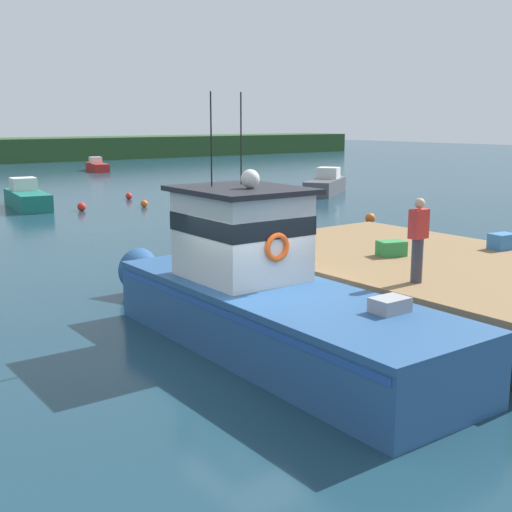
{
  "coord_description": "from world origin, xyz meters",
  "views": [
    {
      "loc": [
        -7.32,
        -9.54,
        4.26
      ],
      "look_at": [
        1.2,
        1.6,
        1.4
      ],
      "focal_mm": 46.8,
      "sensor_mm": 36.0,
      "label": 1
    }
  ],
  "objects": [
    {
      "name": "ground_plane",
      "position": [
        0.0,
        0.0,
        0.0
      ],
      "size": [
        200.0,
        200.0,
        0.0
      ],
      "primitive_type": "plane",
      "color": "#193847"
    },
    {
      "name": "dock",
      "position": [
        4.8,
        0.0,
        1.07
      ],
      "size": [
        6.0,
        9.0,
        1.2
      ],
      "color": "#4C3D2D",
      "rests_on": "ground"
    },
    {
      "name": "main_fishing_boat",
      "position": [
        0.21,
        0.17,
        1.01
      ],
      "size": [
        2.72,
        9.84,
        4.8
      ],
      "color": "#285184",
      "rests_on": "ground"
    },
    {
      "name": "crate_stack_mid_dock",
      "position": [
        4.29,
        0.52,
        1.37
      ],
      "size": [
        0.71,
        0.61,
        0.34
      ],
      "primitive_type": "cube",
      "rotation": [
        0.0,
        0.0,
        -0.32
      ],
      "color": "#2D8442",
      "rests_on": "dock"
    },
    {
      "name": "crate_single_far",
      "position": [
        7.06,
        -0.56,
        1.39
      ],
      "size": [
        0.66,
        0.52,
        0.38
      ],
      "primitive_type": "cube",
      "rotation": [
        0.0,
        0.0,
        -0.14
      ],
      "color": "#3370B2",
      "rests_on": "dock"
    },
    {
      "name": "crate_stack_near_edge",
      "position": [
        2.54,
        1.89,
        1.39
      ],
      "size": [
        0.63,
        0.48,
        0.37
      ],
      "primitive_type": "cube",
      "rotation": [
        0.0,
        0.0,
        -0.06
      ],
      "color": "orange",
      "rests_on": "dock"
    },
    {
      "name": "bait_bucket",
      "position": [
        4.04,
        3.72,
        1.37
      ],
      "size": [
        0.32,
        0.32,
        0.34
      ],
      "primitive_type": "cylinder",
      "color": "yellow",
      "rests_on": "dock"
    },
    {
      "name": "deckhand_by_the_boat",
      "position": [
        2.7,
        -1.51,
        2.06
      ],
      "size": [
        0.36,
        0.22,
        1.63
      ],
      "color": "#383842",
      "rests_on": "dock"
    },
    {
      "name": "moored_boat_far_left",
      "position": [
        16.69,
        44.29,
        0.41
      ],
      "size": [
        1.85,
        4.73,
        1.18
      ],
      "color": "red",
      "rests_on": "ground"
    },
    {
      "name": "moored_boat_off_the_point",
      "position": [
        20.07,
        19.35,
        0.52
      ],
      "size": [
        5.58,
        4.28,
        1.51
      ],
      "color": "#4C4C51",
      "rests_on": "ground"
    },
    {
      "name": "moored_boat_near_channel",
      "position": [
        3.64,
        23.61,
        0.5
      ],
      "size": [
        2.05,
        5.81,
        1.45
      ],
      "color": "#196B5B",
      "rests_on": "ground"
    },
    {
      "name": "mooring_buoy_channel_marker",
      "position": [
        8.36,
        20.16,
        0.18
      ],
      "size": [
        0.36,
        0.36,
        0.36
      ],
      "primitive_type": "sphere",
      "color": "#EA5B19",
      "rests_on": "ground"
    },
    {
      "name": "mooring_buoy_outer",
      "position": [
        5.3,
        20.69,
        0.21
      ],
      "size": [
        0.41,
        0.41,
        0.41
      ],
      "primitive_type": "sphere",
      "color": "red",
      "rests_on": "ground"
    },
    {
      "name": "mooring_buoy_inshore",
      "position": [
        13.44,
        9.67,
        0.21
      ],
      "size": [
        0.42,
        0.42,
        0.42
      ],
      "primitive_type": "sphere",
      "color": "#EA5B19",
      "rests_on": "ground"
    },
    {
      "name": "mooring_buoy_spare_mooring",
      "position": [
        9.28,
        23.64,
        0.18
      ],
      "size": [
        0.37,
        0.37,
        0.37
      ],
      "primitive_type": "sphere",
      "color": "red",
      "rests_on": "ground"
    }
  ]
}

